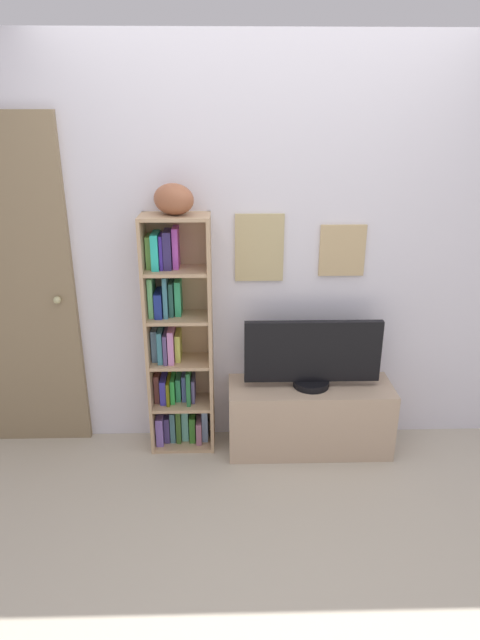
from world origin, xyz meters
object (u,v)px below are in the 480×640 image
at_px(football, 174,199).
at_px(door, 6,292).
at_px(television, 313,355).
at_px(bookshelf, 176,345).
at_px(tv_stand, 309,417).

bearing_deg(football, door, 174.69).
distance_m(television, door, 1.86).
xyz_separation_m(bookshelf, tv_stand, (0.82, -0.09, -0.46)).
bearing_deg(television, door, 175.13).
bearing_deg(football, tv_stand, -4.38).
bearing_deg(television, bookshelf, 173.97).
height_order(television, door, door).
bearing_deg(bookshelf, television, -6.03).
height_order(bookshelf, tv_stand, bookshelf).
distance_m(tv_stand, television, 0.43).
distance_m(football, tv_stand, 1.56).
relative_size(football, television, 0.30).
xyz_separation_m(tv_stand, door, (-1.82, 0.16, 0.79)).
height_order(bookshelf, television, bookshelf).
height_order(bookshelf, door, door).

